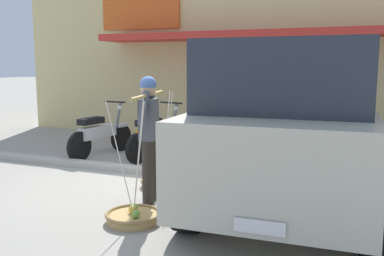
# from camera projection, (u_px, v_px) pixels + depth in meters

# --- Properties ---
(ground_plane) EXTENTS (90.00, 90.00, 0.00)m
(ground_plane) POSITION_uv_depth(u_px,v_px,m) (136.00, 185.00, 6.64)
(ground_plane) COLOR #9E998C
(sidewalk_curb) EXTENTS (20.00, 0.24, 0.10)m
(sidewalk_curb) POSITION_uv_depth(u_px,v_px,m) (156.00, 172.00, 7.28)
(sidewalk_curb) COLOR #BAB4A5
(sidewalk_curb) RESTS_ON ground
(fruit_vendor) EXTENTS (0.39, 1.48, 1.70)m
(fruit_vendor) POSITION_uv_depth(u_px,v_px,m) (149.00, 131.00, 5.69)
(fruit_vendor) COLOR #2D2823
(fruit_vendor) RESTS_ON ground
(fruit_basket_left_side) EXTENTS (0.67, 0.67, 1.45)m
(fruit_basket_left_side) POSITION_uv_depth(u_px,v_px,m) (134.00, 216.00, 5.09)
(fruit_basket_left_side) COLOR tan
(fruit_basket_left_side) RESTS_ON ground
(fruit_basket_right_side) EXTENTS (0.67, 0.67, 1.45)m
(fruit_basket_right_side) POSITION_uv_depth(u_px,v_px,m) (162.00, 182.00, 6.56)
(fruit_basket_right_side) COLOR tan
(fruit_basket_right_side) RESTS_ON ground
(motorcycle_nearest_shop) EXTENTS (0.54, 1.81, 1.09)m
(motorcycle_nearest_shop) POSITION_uv_depth(u_px,v_px,m) (100.00, 134.00, 8.69)
(motorcycle_nearest_shop) COLOR black
(motorcycle_nearest_shop) RESTS_ON ground
(motorcycle_second_in_row) EXTENTS (0.58, 1.80, 1.09)m
(motorcycle_second_in_row) POSITION_uv_depth(u_px,v_px,m) (157.00, 136.00, 8.49)
(motorcycle_second_in_row) COLOR black
(motorcycle_second_in_row) RESTS_ON ground
(motorcycle_third_in_row) EXTENTS (0.63, 1.79, 1.09)m
(motorcycle_third_in_row) POSITION_uv_depth(u_px,v_px,m) (214.00, 137.00, 8.32)
(motorcycle_third_in_row) COLOR black
(motorcycle_third_in_row) RESTS_ON ground
(parked_truck) EXTENTS (2.32, 4.78, 2.10)m
(parked_truck) POSITION_uv_depth(u_px,v_px,m) (293.00, 128.00, 5.59)
(parked_truck) COLOR beige
(parked_truck) RESTS_ON ground
(storefront_building) EXTENTS (13.00, 6.00, 4.20)m
(storefront_building) POSITION_uv_depth(u_px,v_px,m) (273.00, 56.00, 12.43)
(storefront_building) COLOR #DBC684
(storefront_building) RESTS_ON ground
(wooden_crate) EXTENTS (0.44, 0.36, 0.32)m
(wooden_crate) POSITION_uv_depth(u_px,v_px,m) (236.00, 157.00, 7.95)
(wooden_crate) COLOR olive
(wooden_crate) RESTS_ON ground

